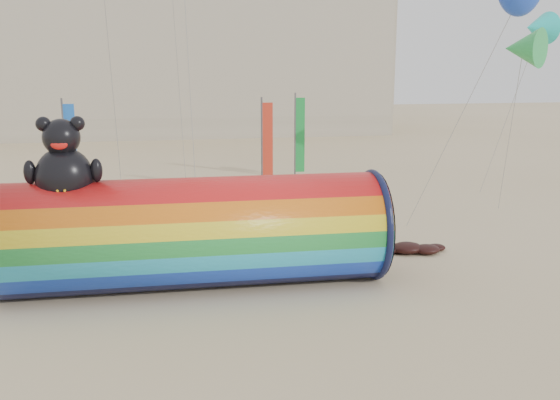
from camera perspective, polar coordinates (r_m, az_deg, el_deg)
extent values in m
plane|color=#CCB58C|center=(20.52, -0.66, -7.51)|extent=(160.00, 160.00, 0.00)
cube|color=#B7AD99|center=(65.70, -18.29, 14.58)|extent=(60.00, 15.00, 20.00)
cube|color=#28303D|center=(58.25, -19.39, 15.33)|extent=(59.50, 0.12, 17.00)
cylinder|color=red|center=(19.93, -7.85, -2.97)|extent=(12.01, 3.50, 3.50)
torus|color=#0F1438|center=(20.94, 8.46, -2.22)|extent=(0.24, 3.67, 3.67)
cylinder|color=black|center=(20.99, 8.82, -2.20)|extent=(0.06, 3.47, 3.47)
ellipsoid|color=black|center=(19.76, -19.11, 1.98)|extent=(1.71, 1.53, 1.80)
ellipsoid|color=yellow|center=(19.25, -19.34, 1.39)|extent=(0.88, 0.39, 0.77)
sphere|color=black|center=(19.59, -19.36, 5.43)|extent=(1.10, 1.10, 1.10)
sphere|color=black|center=(19.63, -20.84, 6.51)|extent=(0.44, 0.44, 0.44)
sphere|color=black|center=(19.48, -18.05, 6.67)|extent=(0.44, 0.44, 0.44)
ellipsoid|color=red|center=(19.17, -19.54, 4.82)|extent=(0.48, 0.18, 0.31)
ellipsoid|color=black|center=(19.81, -21.91, 2.37)|extent=(0.36, 0.36, 0.72)
ellipsoid|color=black|center=(19.50, -16.44, 2.62)|extent=(0.36, 0.36, 0.72)
imported|color=slate|center=(24.82, 8.59, -2.18)|extent=(0.62, 0.45, 1.56)
ellipsoid|color=#360F09|center=(23.93, 11.54, -4.31)|extent=(1.17, 0.99, 0.41)
ellipsoid|color=#360F09|center=(24.02, 13.27, -4.41)|extent=(0.99, 0.84, 0.34)
ellipsoid|color=#360F09|center=(23.86, 10.06, -4.40)|extent=(0.91, 0.77, 0.32)
ellipsoid|color=#360F09|center=(24.41, 11.85, -4.15)|extent=(0.78, 0.66, 0.27)
ellipsoid|color=#360F09|center=(24.49, 14.07, -4.23)|extent=(0.73, 0.62, 0.25)
cylinder|color=#59595E|center=(34.34, -19.05, 4.47)|extent=(0.10, 0.10, 5.20)
cube|color=blue|center=(34.29, -18.55, 4.57)|extent=(0.56, 0.06, 4.50)
cylinder|color=#59595E|center=(33.49, -1.67, 4.96)|extent=(0.10, 0.10, 5.20)
cube|color=red|center=(33.53, -1.14, 5.06)|extent=(0.56, 0.06, 4.50)
cylinder|color=#59595E|center=(37.92, 1.39, 5.86)|extent=(0.10, 0.10, 5.20)
cube|color=#169238|center=(37.97, 1.85, 5.95)|extent=(0.56, 0.06, 4.50)
cone|color=#19CEC7|center=(33.24, 22.47, 14.35)|extent=(1.55, 1.55, 1.40)
cone|color=green|center=(27.03, 21.30, 12.80)|extent=(1.56, 1.56, 1.41)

